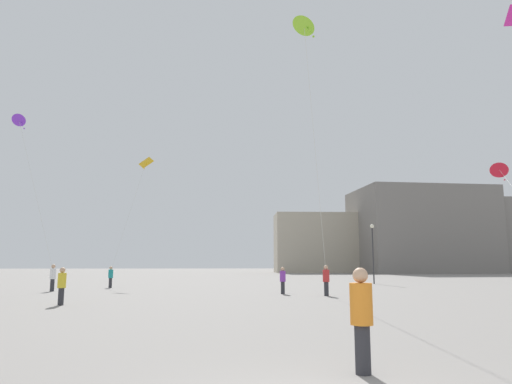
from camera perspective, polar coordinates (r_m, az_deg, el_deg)
person_in_white at (r=34.41m, az=-23.62°, el=-9.46°), size 0.39×0.39×1.78m
person_in_yellow at (r=23.17m, az=-22.69°, el=-10.39°), size 0.37×0.37×1.68m
person_in_purple at (r=29.12m, az=3.29°, el=-10.60°), size 0.35×0.35×1.63m
person_in_red at (r=27.67m, az=8.58°, el=-10.49°), size 0.38×0.38×1.75m
person_in_teal at (r=37.71m, az=-17.37°, el=-9.79°), size 0.35×0.35×1.61m
person_in_orange at (r=8.59m, az=12.80°, el=-14.47°), size 0.39×0.39×1.81m
kite_amber_delta at (r=43.64m, az=-13.40°, el=3.35°), size 2.09×6.18×10.10m
kite_lime_diamond at (r=22.22m, az=5.95°, el=19.27°), size 3.07×8.51×11.47m
kite_violet_diamond at (r=36.07m, az=-26.96°, el=7.65°), size 3.19×1.04×10.69m
kite_crimson_diamond at (r=33.07m, az=27.66°, el=2.37°), size 4.27×11.34×6.89m
building_left_hall at (r=92.37m, az=8.07°, el=-6.21°), size 18.35×8.86×11.35m
building_centre_hall at (r=93.63m, az=19.47°, el=-4.53°), size 24.74×18.04×15.63m
lamppost_east at (r=43.99m, az=14.09°, el=-6.20°), size 0.36×0.36×5.39m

